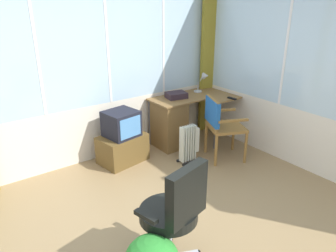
% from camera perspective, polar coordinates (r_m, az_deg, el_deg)
% --- Properties ---
extents(north_window_panel, '(4.64, 0.07, 2.76)m').
position_cam_1_polar(north_window_panel, '(4.45, -15.97, 10.14)').
color(north_window_panel, silver).
rests_on(north_window_panel, ground).
extents(curtain_corner, '(0.25, 0.10, 2.66)m').
position_cam_1_polar(curtain_corner, '(5.53, 7.00, 12.43)').
color(curtain_corner, olive).
rests_on(curtain_corner, ground).
extents(desk, '(1.26, 0.82, 0.76)m').
position_cam_1_polar(desk, '(5.06, 0.69, 0.86)').
color(desk, brown).
rests_on(desk, ground).
extents(desk_lamp, '(0.23, 0.20, 0.33)m').
position_cam_1_polar(desk_lamp, '(5.34, 6.33, 8.14)').
color(desk_lamp, '#B2B7BC').
rests_on(desk_lamp, desk).
extents(tv_remote, '(0.06, 0.15, 0.02)m').
position_cam_1_polar(tv_remote, '(5.07, 11.17, 4.79)').
color(tv_remote, black).
rests_on(tv_remote, desk).
extents(paper_tray, '(0.34, 0.28, 0.09)m').
position_cam_1_polar(paper_tray, '(5.02, 1.47, 5.44)').
color(paper_tray, '#2D2027').
rests_on(paper_tray, desk).
extents(wooden_armchair, '(0.64, 0.63, 0.92)m').
position_cam_1_polar(wooden_armchair, '(4.62, 8.89, 1.00)').
color(wooden_armchair, olive).
rests_on(wooden_armchair, ground).
extents(office_chair, '(0.62, 0.56, 1.02)m').
position_cam_1_polar(office_chair, '(2.74, 1.33, -14.29)').
color(office_chair, '#B7B7BF').
rests_on(office_chair, ground).
extents(tv_on_stand, '(0.70, 0.54, 0.76)m').
position_cam_1_polar(tv_on_stand, '(4.63, -8.03, -2.41)').
color(tv_on_stand, brown).
rests_on(tv_on_stand, ground).
extents(space_heater, '(0.31, 0.18, 0.55)m').
position_cam_1_polar(space_heater, '(4.61, 3.78, -3.09)').
color(space_heater, silver).
rests_on(space_heater, ground).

